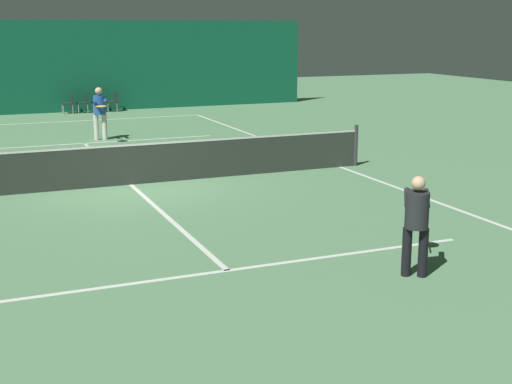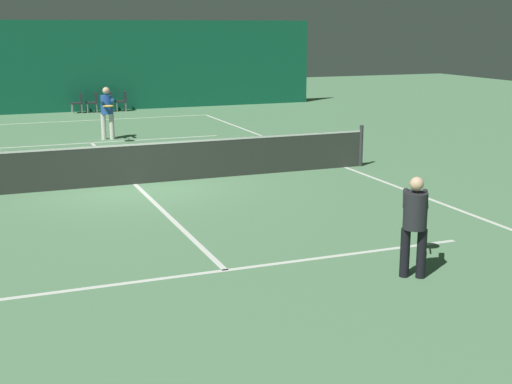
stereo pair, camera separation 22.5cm
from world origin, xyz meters
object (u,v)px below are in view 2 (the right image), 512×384
(tennis_net, at_px, (134,162))
(player_near, at_px, (415,218))
(player_far, at_px, (107,109))
(courtside_chair_1, at_px, (93,101))
(courtside_chair_2, at_px, (108,100))
(courtside_chair_0, at_px, (78,101))
(courtside_chair_3, at_px, (122,100))

(tennis_net, distance_m, player_near, 8.03)
(player_far, bearing_deg, courtside_chair_1, -178.36)
(player_near, height_order, player_far, player_far)
(courtside_chair_2, bearing_deg, courtside_chair_0, -90.00)
(tennis_net, relative_size, courtside_chair_0, 14.29)
(player_near, relative_size, courtside_chair_3, 1.78)
(courtside_chair_1, distance_m, courtside_chair_3, 1.23)
(courtside_chair_2, height_order, courtside_chair_3, same)
(courtside_chair_3, bearing_deg, player_far, -14.51)
(tennis_net, height_order, courtside_chair_2, tennis_net)
(player_near, height_order, courtside_chair_3, player_near)
(tennis_net, relative_size, courtside_chair_2, 14.29)
(player_near, relative_size, player_far, 0.89)
(courtside_chair_1, relative_size, courtside_chair_2, 1.00)
(tennis_net, height_order, courtside_chair_1, tennis_net)
(player_far, bearing_deg, tennis_net, 2.05)
(player_far, xyz_separation_m, courtside_chair_2, (1.35, 7.57, -0.49))
(player_near, relative_size, courtside_chair_2, 1.78)
(tennis_net, relative_size, courtside_chair_1, 14.29)
(player_far, height_order, courtside_chair_0, player_far)
(courtside_chair_1, bearing_deg, courtside_chair_2, 90.00)
(courtside_chair_1, bearing_deg, player_far, -5.52)
(player_near, xyz_separation_m, courtside_chair_1, (-1.12, 22.09, -0.39))
(courtside_chair_2, distance_m, courtside_chair_3, 0.61)
(tennis_net, bearing_deg, courtside_chair_0, 87.09)
(courtside_chair_3, bearing_deg, courtside_chair_2, -90.00)
(courtside_chair_2, xyz_separation_m, courtside_chair_3, (0.61, 0.00, 0.00))
(courtside_chair_0, relative_size, courtside_chair_1, 1.00)
(player_far, relative_size, courtside_chair_2, 1.99)
(courtside_chair_1, xyz_separation_m, courtside_chair_3, (1.23, 0.00, 0.00))
(tennis_net, bearing_deg, player_near, -72.09)
(player_far, xyz_separation_m, courtside_chair_0, (0.12, 7.57, -0.49))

